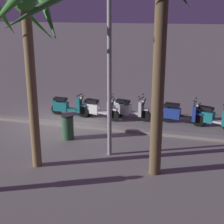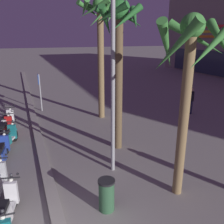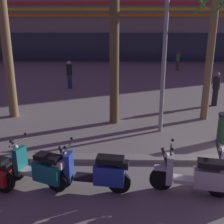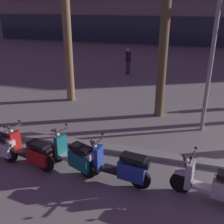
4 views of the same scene
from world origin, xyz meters
name	(u,v)px [view 2 (image 2 of 4)]	position (x,y,z in m)	size (l,w,h in m)	color
scooter_white_tail_end	(8,121)	(-8.64, -1.15, 0.44)	(1.75, 0.69, 1.17)	black
scooter_red_mid_rear	(5,129)	(-7.45, -1.25, 0.45)	(1.82, 0.74, 1.17)	black
scooter_teal_far_back	(7,138)	(-6.20, -1.13, 0.46)	(1.63, 0.86, 1.17)	black
scooter_blue_last_in_row	(2,152)	(-4.87, -1.28, 0.46)	(1.85, 0.61, 1.17)	black
scooter_white_gap_after_mid	(5,211)	(-1.32, -1.06, 0.45)	(1.82, 0.73, 1.17)	black
crossing_sign	(40,88)	(-11.34, 0.80, 1.50)	(0.60, 0.14, 2.40)	#939399
palm_tree_far_corner	(190,64)	(-0.89, 3.93, 3.99)	(2.32, 2.30, 5.27)	olive
palm_tree_by_mall_entrance	(119,43)	(-4.54, 3.41, 4.46)	(2.00, 2.04, 6.00)	brown
palm_tree_near_sign	(100,30)	(-8.71, 4.05, 5.02)	(2.52, 2.42, 6.70)	olive
pedestrian_strolling_near_curb	(191,100)	(-7.28, 9.48, 0.87)	(0.34, 0.34, 1.65)	#2D3351
litter_bin	(107,195)	(-0.97, 1.56, 0.48)	(0.48, 0.48, 0.95)	#2D5638
street_lamp	(113,54)	(-2.87, 2.50, 4.17)	(0.36, 0.36, 6.86)	#939399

